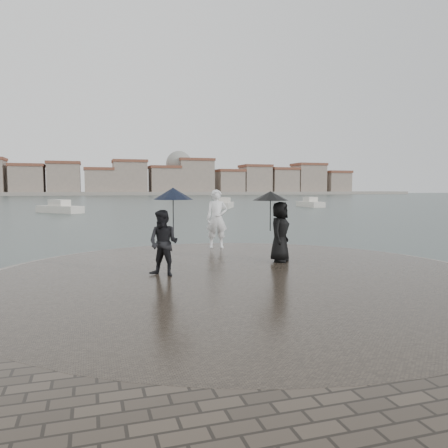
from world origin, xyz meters
name	(u,v)px	position (x,y,z in m)	size (l,w,h in m)	color
ground	(312,337)	(0.00, 0.00, 0.00)	(400.00, 400.00, 0.00)	#2B3835
kerb_ring	(240,282)	(0.00, 3.50, 0.16)	(12.50, 12.50, 0.32)	gray
quay_tip	(240,282)	(0.00, 3.50, 0.18)	(11.90, 11.90, 0.36)	#2D261E
statue	(217,219)	(0.76, 8.09, 1.35)	(0.72, 0.48, 1.99)	white
visitor_left	(166,229)	(-1.68, 3.88, 1.44)	(1.19, 1.03, 2.04)	black
visitor_right	(277,222)	(1.56, 4.88, 1.46)	(1.21, 1.08, 1.95)	black
far_skyline	(81,180)	(-6.29, 160.71, 5.61)	(260.00, 20.00, 37.00)	gray
boats	(210,206)	(10.17, 43.35, 0.38)	(33.76, 10.97, 1.50)	silver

